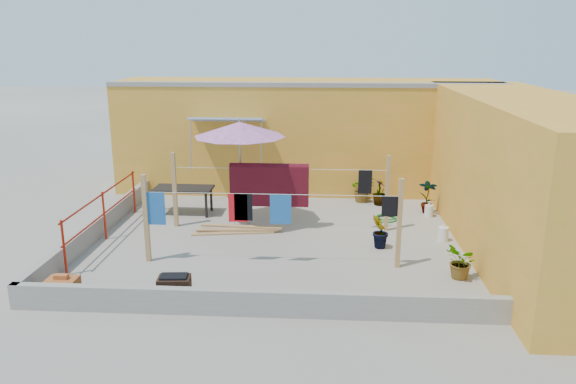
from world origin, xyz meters
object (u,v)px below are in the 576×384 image
object	(u,v)px
patio_umbrella	(240,130)
plant_back_a	(362,189)
water_jug_b	(443,234)
water_jug_a	(429,211)
outdoor_table	(183,190)
brick_stack	(63,288)
white_basin	(301,304)
brazier	(174,289)
green_hose	(386,218)

from	to	relation	value
patio_umbrella	plant_back_a	distance (m)	4.23
water_jug_b	water_jug_a	bearing A→B (deg)	90.00
outdoor_table	brick_stack	world-z (taller)	outdoor_table
outdoor_table	white_basin	size ratio (longest dim) A/B	3.34
water_jug_a	brazier	bearing A→B (deg)	-135.40
brick_stack	brazier	bearing A→B (deg)	0.57
water_jug_a	green_hose	xyz separation A→B (m)	(-1.12, -0.32, -0.11)
outdoor_table	brazier	world-z (taller)	outdoor_table
water_jug_b	white_basin	bearing A→B (deg)	-132.01
water_jug_a	green_hose	size ratio (longest dim) A/B	0.59
brazier	water_jug_a	distance (m)	7.29
patio_umbrella	brick_stack	size ratio (longest dim) A/B	5.09
plant_back_a	brick_stack	bearing A→B (deg)	-130.95
brick_stack	water_jug_b	distance (m)	7.91
outdoor_table	water_jug_b	world-z (taller)	outdoor_table
patio_umbrella	water_jug_a	bearing A→B (deg)	11.38
outdoor_table	water_jug_a	distance (m)	6.27
patio_umbrella	water_jug_b	world-z (taller)	patio_umbrella
brick_stack	white_basin	bearing A→B (deg)	-0.00
brick_stack	white_basin	world-z (taller)	brick_stack
white_basin	brazier	bearing A→B (deg)	179.48
patio_umbrella	plant_back_a	world-z (taller)	patio_umbrella
water_jug_b	plant_back_a	xyz separation A→B (m)	(-1.60, 3.03, 0.20)
patio_umbrella	green_hose	distance (m)	4.25
brick_stack	water_jug_b	size ratio (longest dim) A/B	1.43
water_jug_a	plant_back_a	world-z (taller)	plant_back_a
water_jug_b	green_hose	size ratio (longest dim) A/B	0.64
patio_umbrella	plant_back_a	size ratio (longest dim) A/B	3.70
brick_stack	water_jug_b	bearing A→B (deg)	25.20
patio_umbrella	water_jug_a	xyz separation A→B (m)	(4.65, 0.94, -2.17)
brazier	water_jug_a	bearing A→B (deg)	44.60
brick_stack	water_jug_b	world-z (taller)	brick_stack
brick_stack	green_hose	distance (m)	7.73
outdoor_table	brazier	distance (m)	5.11
patio_umbrella	green_hose	xyz separation A→B (m)	(3.53, 0.62, -2.28)
outdoor_table	brazier	size ratio (longest dim) A/B	2.61
white_basin	water_jug_b	world-z (taller)	water_jug_b
brick_stack	patio_umbrella	bearing A→B (deg)	59.21
patio_umbrella	green_hose	world-z (taller)	patio_umbrella
brick_stack	outdoor_table	bearing A→B (deg)	79.78
green_hose	patio_umbrella	bearing A→B (deg)	-170.08
outdoor_table	water_jug_a	xyz separation A→B (m)	(6.25, 0.14, -0.48)
plant_back_a	patio_umbrella	bearing A→B (deg)	-144.24
brick_stack	white_basin	xyz separation A→B (m)	(4.12, -0.00, -0.15)
patio_umbrella	outdoor_table	distance (m)	2.46
outdoor_table	water_jug_a	world-z (taller)	outdoor_table
outdoor_table	white_basin	world-z (taller)	outdoor_table
brazier	water_jug_b	xyz separation A→B (m)	(5.19, 3.35, -0.08)
brazier	green_hose	xyz separation A→B (m)	(4.08, 4.80, -0.20)
water_jug_a	outdoor_table	bearing A→B (deg)	-178.72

